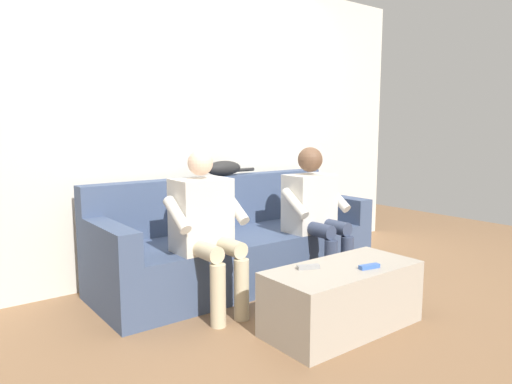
{
  "coord_description": "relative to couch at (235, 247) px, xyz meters",
  "views": [
    {
      "loc": [
        2.1,
        2.91,
        1.24
      ],
      "look_at": [
        0.0,
        0.15,
        0.76
      ],
      "focal_mm": 32.84,
      "sensor_mm": 36.0,
      "label": 1
    }
  ],
  "objects": [
    {
      "name": "person_right_seated",
      "position": [
        0.51,
        0.39,
        0.32
      ],
      "size": [
        0.53,
        0.52,
        1.09
      ],
      "color": "beige",
      "rests_on": "ground"
    },
    {
      "name": "back_wall",
      "position": [
        0.0,
        -0.51,
        1.0
      ],
      "size": [
        4.76,
        0.06,
        2.56
      ],
      "primitive_type": "cube",
      "color": "beige",
      "rests_on": "ground"
    },
    {
      "name": "ground_plane",
      "position": [
        0.0,
        0.72,
        -0.28
      ],
      "size": [
        8.0,
        8.0,
        0.0
      ],
      "primitive_type": "plane",
      "color": "#846042"
    },
    {
      "name": "coffee_table",
      "position": [
        0.0,
        1.16,
        -0.08
      ],
      "size": [
        1.0,
        0.47,
        0.4
      ],
      "color": "#A89E8E",
      "rests_on": "ground"
    },
    {
      "name": "cat_on_backrest",
      "position": [
        -0.05,
        -0.28,
        0.62
      ],
      "size": [
        0.56,
        0.15,
        0.14
      ],
      "color": "black",
      "rests_on": "couch"
    },
    {
      "name": "remote_blue",
      "position": [
        -0.1,
        1.28,
        0.13
      ],
      "size": [
        0.14,
        0.07,
        0.02
      ],
      "primitive_type": "cube",
      "rotation": [
        0.0,
        0.0,
        2.95
      ],
      "color": "#3860B7",
      "rests_on": "coffee_table"
    },
    {
      "name": "person_left_seated",
      "position": [
        -0.51,
        0.39,
        0.32
      ],
      "size": [
        0.54,
        0.51,
        1.08
      ],
      "color": "beige",
      "rests_on": "ground"
    },
    {
      "name": "remote_gray",
      "position": [
        0.2,
        1.06,
        0.13
      ],
      "size": [
        0.14,
        0.09,
        0.02
      ],
      "primitive_type": "cube",
      "rotation": [
        0.0,
        0.0,
        5.89
      ],
      "color": "gray",
      "rests_on": "coffee_table"
    },
    {
      "name": "couch",
      "position": [
        0.0,
        0.0,
        0.0
      ],
      "size": [
        2.28,
        0.82,
        0.83
      ],
      "color": "#3D4C6B",
      "rests_on": "ground"
    }
  ]
}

